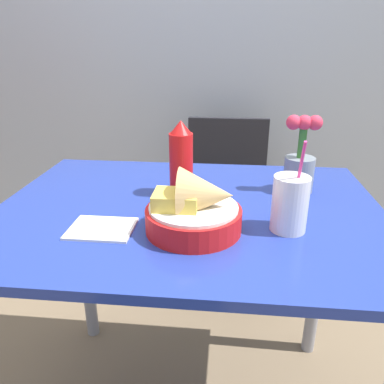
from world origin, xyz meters
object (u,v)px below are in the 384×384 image
chair_far_window (226,188)px  ketchup_bottle (181,159)px  food_basket (197,209)px  drink_cup (290,205)px  flower_vase (300,163)px

chair_far_window → ketchup_bottle: size_ratio=3.87×
food_basket → ketchup_bottle: size_ratio=1.04×
drink_cup → chair_far_window: bearing=99.1°
drink_cup → flower_vase: size_ratio=0.99×
food_basket → ketchup_bottle: 0.24m
food_basket → drink_cup: size_ratio=1.01×
chair_far_window → flower_vase: 0.81m
flower_vase → chair_far_window: bearing=107.1°
food_basket → flower_vase: (0.28, 0.28, 0.03)m
drink_cup → flower_vase: (0.06, 0.26, 0.03)m
ketchup_bottle → flower_vase: 0.35m
drink_cup → flower_vase: bearing=76.4°
drink_cup → flower_vase: flower_vase is taller
chair_far_window → food_basket: bearing=-93.7°
chair_far_window → food_basket: (-0.06, -0.98, 0.33)m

